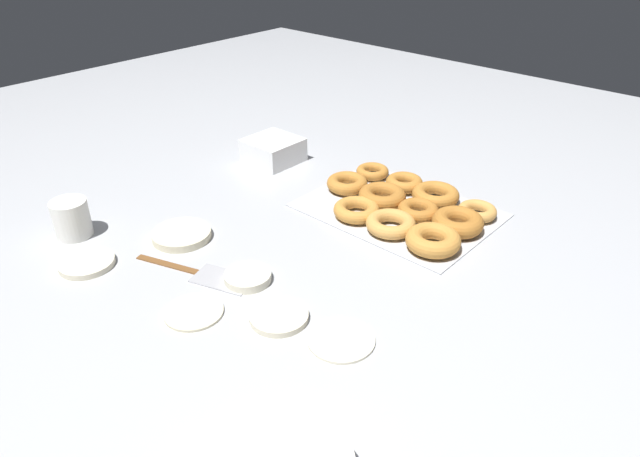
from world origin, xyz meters
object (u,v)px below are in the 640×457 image
object	(u,v)px
pancake_4	(194,311)
donut_tray	(406,207)
pancake_3	(182,235)
pancake_5	(279,316)
pancake_0	(248,277)
container_stack	(273,150)
spatula	(210,275)
pancake_1	(87,263)
paper_cup	(71,219)
pancake_2	(341,338)

from	to	relation	value
pancake_4	donut_tray	bearing A→B (deg)	-97.46
pancake_3	pancake_5	xyz separation A→B (m)	(-0.32, 0.05, -0.00)
pancake_0	container_stack	distance (m)	0.52
container_stack	spatula	distance (m)	0.51
pancake_1	spatula	distance (m)	0.24
container_stack	paper_cup	bearing A→B (deg)	86.56
pancake_5	pancake_4	bearing A→B (deg)	36.14
spatula	container_stack	bearing A→B (deg)	104.68
pancake_5	pancake_2	bearing A→B (deg)	-166.01
pancake_5	donut_tray	size ratio (longest dim) A/B	0.24
spatula	pancake_1	bearing A→B (deg)	-165.24
donut_tray	spatula	size ratio (longest dim) A/B	1.65
pancake_1	paper_cup	bearing A→B (deg)	-18.35
pancake_5	paper_cup	bearing A→B (deg)	10.47
pancake_1	pancake_4	world-z (taller)	pancake_1
pancake_3	pancake_5	bearing A→B (deg)	171.92
donut_tray	pancake_1	bearing A→B (deg)	59.58
pancake_2	pancake_5	distance (m)	0.11
pancake_4	container_stack	xyz separation A→B (m)	(0.34, -0.51, 0.02)
pancake_1	donut_tray	bearing A→B (deg)	-120.42
pancake_1	paper_cup	xyz separation A→B (m)	(0.12, -0.04, 0.03)
pancake_2	pancake_3	xyz separation A→B (m)	(0.43, -0.02, 0.00)
pancake_3	pancake_4	bearing A→B (deg)	148.21
pancake_4	pancake_1	bearing A→B (deg)	10.15
pancake_2	pancake_3	size ratio (longest dim) A/B	0.90
pancake_3	spatula	world-z (taller)	pancake_3
container_stack	donut_tray	bearing A→B (deg)	179.02
pancake_2	paper_cup	distance (m)	0.61
spatula	pancake_4	bearing A→B (deg)	-72.13
donut_tray	container_stack	bearing A→B (deg)	-0.98
donut_tray	paper_cup	bearing A→B (deg)	49.30
pancake_5	container_stack	world-z (taller)	container_stack
pancake_0	pancake_2	size ratio (longest dim) A/B	0.80
donut_tray	spatula	distance (m)	0.44
pancake_1	pancake_4	size ratio (longest dim) A/B	1.03
paper_cup	spatula	distance (m)	0.33
pancake_5	paper_cup	size ratio (longest dim) A/B	1.26
pancake_1	container_stack	distance (m)	0.57
pancake_1	pancake_2	size ratio (longest dim) A/B	0.96
pancake_0	pancake_5	size ratio (longest dim) A/B	0.87
container_stack	paper_cup	world-z (taller)	paper_cup
container_stack	pancake_0	bearing A→B (deg)	131.00
pancake_4	pancake_2	bearing A→B (deg)	-153.63
container_stack	pancake_5	bearing A→B (deg)	136.78
pancake_5	paper_cup	world-z (taller)	paper_cup
pancake_0	pancake_1	distance (m)	0.30
donut_tray	pancake_4	bearing A→B (deg)	82.54
pancake_5	spatula	size ratio (longest dim) A/B	0.40
pancake_2	pancake_0	bearing A→B (deg)	-2.45
pancake_2	pancake_4	world-z (taller)	same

